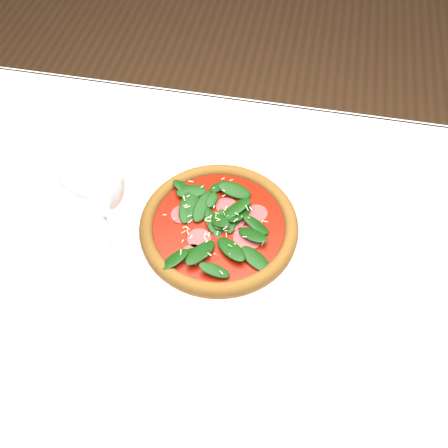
# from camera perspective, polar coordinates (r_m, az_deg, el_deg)

# --- Properties ---
(ground) EXTENTS (6.00, 6.00, 0.00)m
(ground) POSITION_cam_1_polar(r_m,az_deg,el_deg) (1.51, -0.70, -19.20)
(ground) COLOR brown
(ground) RESTS_ON ground
(dining_table) EXTENTS (1.21, 0.81, 0.75)m
(dining_table) POSITION_cam_1_polar(r_m,az_deg,el_deg) (0.91, -1.10, -7.48)
(dining_table) COLOR white
(dining_table) RESTS_ON ground
(plate) EXTENTS (0.31, 0.31, 0.01)m
(plate) POSITION_cam_1_polar(r_m,az_deg,el_deg) (0.85, -0.58, -0.71)
(plate) COLOR white
(plate) RESTS_ON dining_table
(pizza) EXTENTS (0.30, 0.30, 0.03)m
(pizza) POSITION_cam_1_polar(r_m,az_deg,el_deg) (0.83, -0.59, -0.01)
(pizza) COLOR #9C6325
(pizza) RESTS_ON plate
(wine_glass) EXTENTS (0.09, 0.09, 0.23)m
(wine_glass) POSITION_cam_1_polar(r_m,az_deg,el_deg) (0.73, -14.79, 4.48)
(wine_glass) COLOR silver
(wine_glass) RESTS_ON dining_table
(saucer_near) EXTENTS (0.13, 0.13, 0.01)m
(saucer_near) POSITION_cam_1_polar(r_m,az_deg,el_deg) (0.76, 18.40, -18.49)
(saucer_near) COLOR white
(saucer_near) RESTS_ON dining_table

